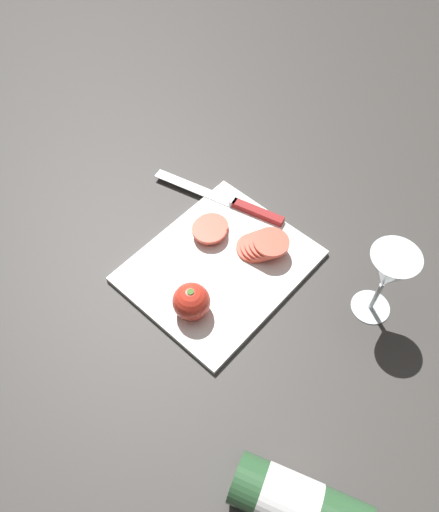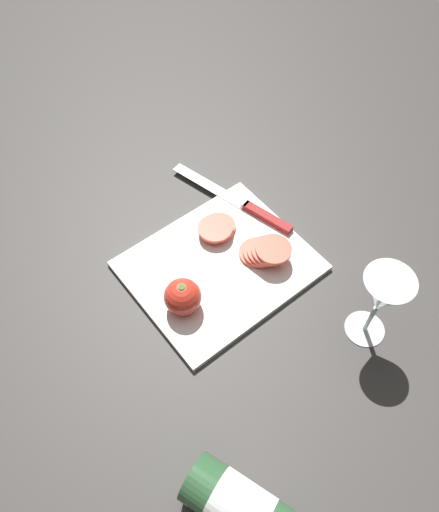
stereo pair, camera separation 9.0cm
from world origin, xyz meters
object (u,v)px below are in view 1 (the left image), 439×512
wine_glass (388,273)px  knife (241,206)px  wine_bottle (307,508)px  tomato_slice_stack_far (262,245)px  tomato_slice_stack_near (210,229)px  whole_tomato (191,301)px

wine_glass → knife: (-0.01, -0.34, -0.11)m
wine_bottle → tomato_slice_stack_far: size_ratio=3.23×
wine_bottle → tomato_slice_stack_near: wine_bottle is taller
tomato_slice_stack_near → knife: bearing=177.0°
tomato_slice_stack_far → whole_tomato: bearing=-2.9°
knife → tomato_slice_stack_far: bearing=136.9°
wine_bottle → knife: wine_bottle is taller
whole_tomato → tomato_slice_stack_near: 0.19m
tomato_slice_stack_near → tomato_slice_stack_far: tomato_slice_stack_far is taller
wine_glass → knife: size_ratio=0.56×
whole_tomato → knife: bearing=-159.3°
knife → tomato_slice_stack_near: 0.10m
wine_glass → tomato_slice_stack_near: (0.08, -0.35, -0.10)m
wine_glass → whole_tomato: size_ratio=2.44×
tomato_slice_stack_far → wine_glass: bearing=100.8°
knife → tomato_slice_stack_far: size_ratio=3.04×
knife → whole_tomato: bearing=96.7°
wine_bottle → tomato_slice_stack_far: (-0.33, -0.36, -0.01)m
knife → tomato_slice_stack_far: (0.06, 0.11, 0.01)m
wine_glass → tomato_slice_stack_far: (0.05, -0.24, -0.09)m
whole_tomato → tomato_slice_stack_far: bearing=177.1°
whole_tomato → tomato_slice_stack_far: whole_tomato is taller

